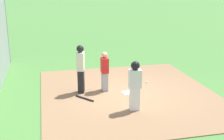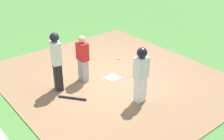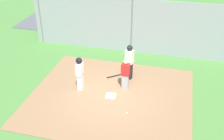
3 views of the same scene
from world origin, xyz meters
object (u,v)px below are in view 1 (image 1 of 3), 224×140
(catcher, at_px, (105,71))
(baseball_bat, at_px, (85,98))
(runner, at_px, (135,83))
(umpire, at_px, (81,68))
(baseball, at_px, (147,82))
(home_plate, at_px, (128,93))

(catcher, distance_m, baseball_bat, 1.37)
(catcher, height_order, runner, runner)
(umpire, distance_m, runner, 2.49)
(catcher, bearing_deg, umpire, -178.36)
(catcher, bearing_deg, baseball, 15.72)
(runner, xyz_separation_m, baseball_bat, (-1.28, -1.45, -0.90))
(baseball_bat, height_order, baseball, baseball)
(home_plate, xyz_separation_m, umpire, (-0.49, -1.70, 0.95))
(home_plate, distance_m, baseball_bat, 1.70)
(home_plate, bearing_deg, catcher, -121.72)
(home_plate, xyz_separation_m, catcher, (-0.49, -0.80, 0.77))
(home_plate, distance_m, baseball, 1.46)
(umpire, height_order, baseball_bat, umpire)
(baseball, bearing_deg, umpire, -80.14)
(runner, height_order, baseball_bat, runner)
(runner, bearing_deg, catcher, 16.43)
(runner, distance_m, baseball_bat, 2.14)
(home_plate, relative_size, baseball, 5.95)
(home_plate, height_order, catcher, catcher)
(runner, bearing_deg, baseball, -27.01)
(catcher, distance_m, runner, 2.10)
(umpire, bearing_deg, runner, -38.11)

